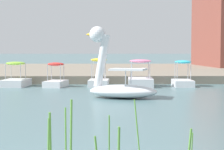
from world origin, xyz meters
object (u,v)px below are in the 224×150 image
object	(u,v)px
swan_boat	(118,81)
pedal_boat_lime	(16,79)
pedal_boat_pink	(140,78)
pedal_boat_yellow	(99,78)
pedal_boat_red	(56,80)
pedal_boat_cyan	(183,79)

from	to	relation	value
swan_boat	pedal_boat_lime	world-z (taller)	swan_boat
swan_boat	pedal_boat_pink	distance (m)	5.78
pedal_boat_pink	swan_boat	bearing A→B (deg)	-104.71
swan_boat	pedal_boat_yellow	distance (m)	5.87
pedal_boat_red	pedal_boat_lime	bearing A→B (deg)	169.84
pedal_boat_cyan	pedal_boat_pink	distance (m)	2.49
pedal_boat_cyan	pedal_boat_lime	distance (m)	9.77
pedal_boat_yellow	pedal_boat_red	distance (m)	2.49
pedal_boat_lime	pedal_boat_cyan	bearing A→B (deg)	-1.12
pedal_boat_cyan	pedal_boat_red	bearing A→B (deg)	-178.14
swan_boat	pedal_boat_red	size ratio (longest dim) A/B	1.69
pedal_boat_yellow	pedal_boat_lime	size ratio (longest dim) A/B	0.83
pedal_boat_cyan	pedal_boat_pink	bearing A→B (deg)	-177.34
pedal_boat_pink	pedal_boat_red	world-z (taller)	pedal_boat_pink
swan_boat	pedal_boat_red	bearing A→B (deg)	122.04
pedal_boat_red	pedal_boat_lime	world-z (taller)	pedal_boat_lime
pedal_boat_lime	pedal_boat_red	bearing A→B (deg)	-10.16
pedal_boat_cyan	pedal_boat_lime	bearing A→B (deg)	178.88
swan_boat	pedal_boat_yellow	xyz separation A→B (m)	(-0.95, 5.79, -0.28)
swan_boat	pedal_boat_pink	xyz separation A→B (m)	(1.47, 5.58, -0.27)
pedal_boat_pink	pedal_boat_lime	bearing A→B (deg)	177.59
pedal_boat_cyan	swan_boat	bearing A→B (deg)	-124.75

